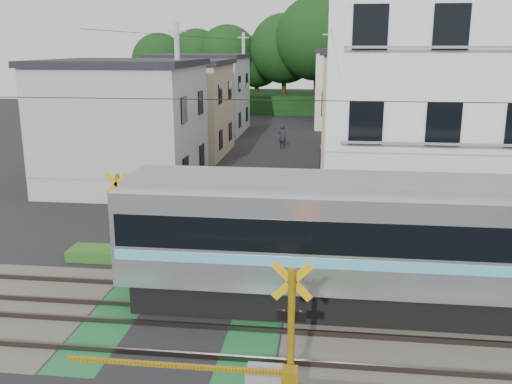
# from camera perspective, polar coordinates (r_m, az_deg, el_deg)

# --- Properties ---
(ground) EXTENTS (120.00, 120.00, 0.00)m
(ground) POSITION_cam_1_polar(r_m,az_deg,el_deg) (15.43, -7.13, -12.43)
(ground) COLOR black
(track_bed) EXTENTS (120.00, 120.00, 0.14)m
(track_bed) POSITION_cam_1_polar(r_m,az_deg,el_deg) (15.41, -7.13, -12.31)
(track_bed) COLOR #47423A
(track_bed) RESTS_ON ground
(crossing_signal_near) EXTENTS (4.74, 0.65, 3.09)m
(crossing_signal_near) POSITION_cam_1_polar(r_m,az_deg,el_deg) (11.53, 1.27, -18.26)
(crossing_signal_near) COLOR #E5A90C
(crossing_signal_near) RESTS_ON ground
(crossing_signal_far) EXTENTS (4.74, 0.65, 3.09)m
(crossing_signal_far) POSITION_cam_1_polar(r_m,az_deg,el_deg) (19.09, -12.09, -4.96)
(crossing_signal_far) COLOR #E5A90C
(crossing_signal_far) RESTS_ON ground
(apartment_block) EXTENTS (10.20, 8.36, 9.30)m
(apartment_block) POSITION_cam_1_polar(r_m,az_deg,el_deg) (23.45, 19.47, 8.01)
(apartment_block) COLOR white
(apartment_block) RESTS_ON ground
(houses_row) EXTENTS (22.07, 31.35, 6.80)m
(houses_row) POSITION_cam_1_polar(r_m,az_deg,el_deg) (39.55, 2.34, 9.03)
(houses_row) COLOR #A5A7AA
(houses_row) RESTS_ON ground
(tree_hill) EXTENTS (40.00, 13.92, 11.79)m
(tree_hill) POSITION_cam_1_polar(r_m,az_deg,el_deg) (61.66, 4.99, 12.83)
(tree_hill) COLOR black
(tree_hill) RESTS_ON ground
(catenary) EXTENTS (60.00, 5.04, 7.00)m
(catenary) POSITION_cam_1_polar(r_m,az_deg,el_deg) (13.95, 17.04, 0.33)
(catenary) COLOR #2D2D33
(catenary) RESTS_ON ground
(utility_poles) EXTENTS (7.90, 42.00, 8.00)m
(utility_poles) POSITION_cam_1_polar(r_m,az_deg,el_deg) (36.72, -0.09, 9.94)
(utility_poles) COLOR #A5A5A0
(utility_poles) RESTS_ON ground
(pedestrian) EXTENTS (0.71, 0.60, 1.65)m
(pedestrian) POSITION_cam_1_polar(r_m,az_deg,el_deg) (39.78, 2.67, 5.55)
(pedestrian) COLOR #24242D
(pedestrian) RESTS_ON ground
(weed_patches) EXTENTS (10.25, 8.80, 0.40)m
(weed_patches) POSITION_cam_1_polar(r_m,az_deg,el_deg) (14.96, -0.54, -12.43)
(weed_patches) COLOR #2D5E1E
(weed_patches) RESTS_ON ground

